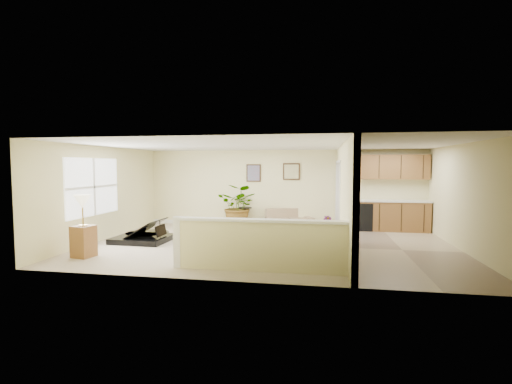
% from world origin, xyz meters
% --- Properties ---
extents(floor, '(9.00, 9.00, 0.00)m').
position_xyz_m(floor, '(0.00, 0.00, 0.00)').
color(floor, '#C3B498').
rests_on(floor, ground).
extents(back_wall, '(9.00, 0.04, 2.50)m').
position_xyz_m(back_wall, '(0.00, 3.00, 1.25)').
color(back_wall, beige).
rests_on(back_wall, floor).
extents(front_wall, '(9.00, 0.04, 2.50)m').
position_xyz_m(front_wall, '(0.00, -3.00, 1.25)').
color(front_wall, beige).
rests_on(front_wall, floor).
extents(left_wall, '(0.04, 6.00, 2.50)m').
position_xyz_m(left_wall, '(-4.50, 0.00, 1.25)').
color(left_wall, beige).
rests_on(left_wall, floor).
extents(right_wall, '(0.04, 6.00, 2.50)m').
position_xyz_m(right_wall, '(4.50, 0.00, 1.25)').
color(right_wall, beige).
rests_on(right_wall, floor).
extents(ceiling, '(9.00, 6.00, 0.04)m').
position_xyz_m(ceiling, '(0.00, 0.00, 2.50)').
color(ceiling, silver).
rests_on(ceiling, back_wall).
extents(kitchen_vinyl, '(2.70, 6.00, 0.01)m').
position_xyz_m(kitchen_vinyl, '(3.15, 0.00, 0.00)').
color(kitchen_vinyl, tan).
rests_on(kitchen_vinyl, floor).
extents(interior_partition, '(0.18, 5.99, 2.50)m').
position_xyz_m(interior_partition, '(1.80, 0.25, 1.22)').
color(interior_partition, beige).
rests_on(interior_partition, floor).
extents(pony_half_wall, '(3.42, 0.22, 1.00)m').
position_xyz_m(pony_half_wall, '(0.08, -2.30, 0.52)').
color(pony_half_wall, beige).
rests_on(pony_half_wall, floor).
extents(left_window, '(0.05, 2.15, 1.45)m').
position_xyz_m(left_window, '(-4.49, -0.50, 1.45)').
color(left_window, white).
rests_on(left_window, left_wall).
extents(wall_art_left, '(0.48, 0.04, 0.58)m').
position_xyz_m(wall_art_left, '(-0.95, 2.97, 1.75)').
color(wall_art_left, '#392614').
rests_on(wall_art_left, back_wall).
extents(wall_mirror, '(0.55, 0.04, 0.55)m').
position_xyz_m(wall_mirror, '(0.30, 2.97, 1.80)').
color(wall_mirror, '#392614').
rests_on(wall_mirror, back_wall).
extents(kitchen_cabinets, '(2.36, 0.65, 2.33)m').
position_xyz_m(kitchen_cabinets, '(3.19, 2.73, 0.87)').
color(kitchen_cabinets, brown).
rests_on(kitchen_cabinets, floor).
extents(piano, '(1.66, 1.72, 1.30)m').
position_xyz_m(piano, '(-3.39, 0.02, 0.54)').
color(piano, black).
rests_on(piano, floor).
extents(piano_bench, '(0.44, 0.83, 0.55)m').
position_xyz_m(piano_bench, '(-1.61, -0.37, 0.27)').
color(piano_bench, black).
rests_on(piano_bench, floor).
extents(loveseat, '(1.73, 1.34, 0.81)m').
position_xyz_m(loveseat, '(0.28, 2.70, 0.31)').
color(loveseat, tan).
rests_on(loveseat, floor).
extents(accent_table, '(0.44, 0.44, 0.64)m').
position_xyz_m(accent_table, '(-1.18, 2.65, 0.41)').
color(accent_table, black).
rests_on(accent_table, floor).
extents(palm_plant, '(1.45, 1.32, 1.40)m').
position_xyz_m(palm_plant, '(-1.35, 2.54, 0.69)').
color(palm_plant, black).
rests_on(palm_plant, floor).
extents(small_plant, '(0.28, 0.28, 0.47)m').
position_xyz_m(small_plant, '(1.45, 2.26, 0.20)').
color(small_plant, black).
rests_on(small_plant, floor).
extents(lamp_stand, '(0.46, 0.46, 1.36)m').
position_xyz_m(lamp_stand, '(-3.83, -1.88, 0.58)').
color(lamp_stand, brown).
rests_on(lamp_stand, floor).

